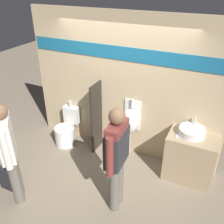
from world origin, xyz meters
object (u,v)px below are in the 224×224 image
at_px(sink_basin, 192,132).
at_px(shopping_bag, 9,178).
at_px(toilet, 66,131).
at_px(person_with_lanyard, 9,151).
at_px(urinal_near_counter, 130,121).
at_px(person_in_vest, 117,154).
at_px(cell_phone, 178,136).

bearing_deg(sink_basin, shopping_bag, -148.17).
height_order(toilet, person_with_lanyard, person_with_lanyard).
relative_size(sink_basin, person_with_lanyard, 0.26).
height_order(urinal_near_counter, toilet, urinal_near_counter).
xyz_separation_m(toilet, person_in_vest, (1.65, -1.04, 0.71)).
height_order(sink_basin, urinal_near_counter, urinal_near_counter).
height_order(person_with_lanyard, shopping_bag, person_with_lanyard).
bearing_deg(cell_phone, person_with_lanyard, -143.66).
bearing_deg(person_with_lanyard, toilet, -37.98).
relative_size(person_with_lanyard, shopping_bag, 3.14).
distance_m(person_in_vest, shopping_bag, 1.99).
distance_m(urinal_near_counter, person_in_vest, 1.30).
distance_m(cell_phone, person_with_lanyard, 2.62).
bearing_deg(person_with_lanyard, urinal_near_counter, -77.35).
relative_size(urinal_near_counter, toilet, 1.33).
distance_m(urinal_near_counter, person_with_lanyard, 2.16).
bearing_deg(toilet, urinal_near_counter, 8.57).
bearing_deg(cell_phone, sink_basin, 39.68).
height_order(toilet, person_in_vest, person_in_vest).
bearing_deg(sink_basin, toilet, -177.41).
bearing_deg(urinal_near_counter, sink_basin, -4.62).
xyz_separation_m(toilet, person_with_lanyard, (0.18, -1.60, 0.66)).
distance_m(sink_basin, person_in_vest, 1.43).
relative_size(urinal_near_counter, shopping_bag, 2.20).
xyz_separation_m(sink_basin, urinal_near_counter, (-1.13, 0.09, -0.14)).
distance_m(cell_phone, person_in_vest, 1.19).
relative_size(sink_basin, urinal_near_counter, 0.37).
relative_size(toilet, person_with_lanyard, 0.53).
xyz_separation_m(sink_basin, shopping_bag, (-2.61, -1.62, -0.71)).
height_order(cell_phone, person_in_vest, person_in_vest).
distance_m(cell_phone, urinal_near_counter, 0.98).
xyz_separation_m(person_in_vest, shopping_bag, (-1.77, -0.46, -0.79)).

